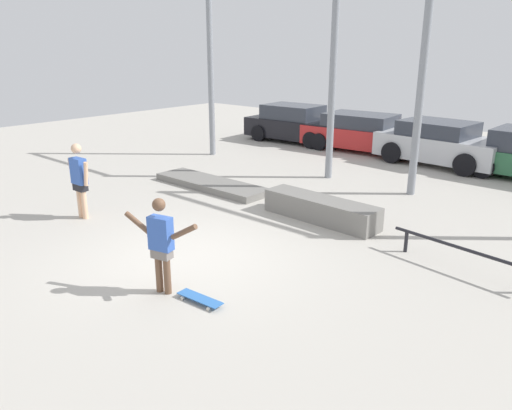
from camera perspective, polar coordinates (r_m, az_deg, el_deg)
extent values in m
plane|color=#B2ADA3|center=(9.30, -7.90, -6.04)|extent=(36.00, 36.00, 0.00)
cylinder|color=brown|center=(8.05, -11.04, -7.30)|extent=(0.11, 0.11, 0.73)
cylinder|color=brown|center=(7.96, -10.13, -7.54)|extent=(0.11, 0.11, 0.73)
cube|color=slate|center=(7.88, -10.71, -5.41)|extent=(0.35, 0.25, 0.16)
cube|color=#3359B2|center=(7.76, -10.85, -3.20)|extent=(0.40, 0.27, 0.53)
sphere|color=brown|center=(7.61, -11.05, 0.04)|extent=(0.20, 0.20, 0.20)
cylinder|color=brown|center=(7.99, -13.39, -1.97)|extent=(0.47, 0.20, 0.32)
cylinder|color=brown|center=(7.47, -8.23, -3.06)|extent=(0.47, 0.20, 0.32)
cube|color=#2D66B2|center=(7.76, -6.43, -10.53)|extent=(0.81, 0.26, 0.01)
cylinder|color=silver|center=(7.69, -4.37, -11.12)|extent=(0.06, 0.04, 0.05)
cylinder|color=silver|center=(7.55, -5.48, -11.74)|extent=(0.06, 0.04, 0.05)
cylinder|color=silver|center=(8.01, -7.30, -9.92)|extent=(0.06, 0.04, 0.05)
cylinder|color=silver|center=(7.88, -8.42, -10.49)|extent=(0.06, 0.04, 0.05)
cube|color=slate|center=(11.15, 7.40, -0.49)|extent=(2.78, 0.78, 0.51)
cube|color=slate|center=(13.73, -5.15, 2.40)|extent=(3.55, 1.01, 0.18)
cylinder|color=black|center=(9.27, 22.49, -4.61)|extent=(2.63, 0.43, 0.06)
cylinder|color=black|center=(9.83, 16.78, -4.01)|extent=(0.07, 0.07, 0.41)
cylinder|color=gray|center=(17.54, -5.21, 15.01)|extent=(0.20, 0.20, 5.75)
cylinder|color=gray|center=(14.41, 8.76, 14.26)|extent=(0.20, 0.20, 5.75)
cylinder|color=gray|center=(13.20, 18.40, 13.26)|extent=(0.20, 0.20, 5.75)
cube|color=black|center=(20.24, 4.57, 8.75)|extent=(4.09, 1.90, 0.72)
cube|color=#2D333D|center=(20.23, 4.23, 10.58)|extent=(2.28, 1.67, 0.55)
cylinder|color=black|center=(20.33, 8.79, 8.01)|extent=(0.64, 0.25, 0.63)
cylinder|color=black|center=(18.93, 6.31, 7.38)|extent=(0.64, 0.25, 0.63)
cylinder|color=black|center=(21.63, 3.02, 8.78)|extent=(0.64, 0.25, 0.63)
cylinder|color=black|center=(20.33, 0.32, 8.21)|extent=(0.64, 0.25, 0.63)
cube|color=red|center=(18.81, 12.23, 7.62)|extent=(4.55, 2.10, 0.68)
cube|color=#2D333D|center=(18.79, 11.86, 9.44)|extent=(2.56, 1.80, 0.49)
cylinder|color=black|center=(19.12, 17.04, 6.79)|extent=(0.63, 0.27, 0.62)
cylinder|color=black|center=(17.54, 15.07, 6.01)|extent=(0.63, 0.27, 0.62)
cylinder|color=black|center=(20.19, 9.69, 7.88)|extent=(0.63, 0.27, 0.62)
cylinder|color=black|center=(18.70, 7.23, 7.20)|extent=(0.63, 0.27, 0.62)
cube|color=#B7BABF|center=(17.27, 20.36, 6.19)|extent=(4.08, 2.12, 0.75)
cube|color=#2D333D|center=(17.24, 20.10, 8.24)|extent=(2.30, 1.84, 0.46)
cylinder|color=black|center=(17.66, 25.12, 5.12)|extent=(0.70, 0.27, 0.69)
cylinder|color=black|center=(16.03, 22.79, 4.26)|extent=(0.70, 0.27, 0.69)
cylinder|color=black|center=(18.63, 18.11, 6.52)|extent=(0.70, 0.27, 0.69)
cylinder|color=black|center=(17.10, 15.27, 5.81)|extent=(0.70, 0.27, 0.69)
cylinder|color=black|center=(17.71, 26.37, 4.95)|extent=(0.67, 0.23, 0.67)
cylinder|color=black|center=(16.03, 24.51, 4.01)|extent=(0.67, 0.23, 0.67)
cylinder|color=#DBAD89|center=(11.76, -19.05, 0.37)|extent=(0.12, 0.12, 0.80)
cylinder|color=#DBAD89|center=(11.90, -19.48, 0.52)|extent=(0.12, 0.12, 0.80)
cube|color=black|center=(11.74, -19.43, 1.99)|extent=(0.34, 0.20, 0.18)
cube|color=#3359B2|center=(11.66, -19.61, 3.68)|extent=(0.40, 0.21, 0.58)
sphere|color=#DBAD89|center=(11.55, -19.87, 6.08)|extent=(0.22, 0.22, 0.22)
cylinder|color=#DBAD89|center=(11.43, -18.87, 3.38)|extent=(0.17, 0.10, 0.54)
cylinder|color=#DBAD89|center=(11.90, -20.31, 3.78)|extent=(0.17, 0.10, 0.54)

